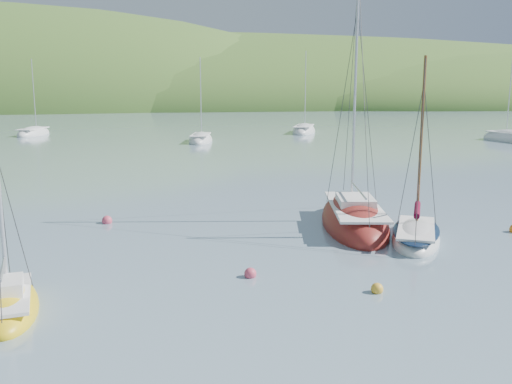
{
  "coord_description": "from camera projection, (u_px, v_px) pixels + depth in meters",
  "views": [
    {
      "loc": [
        -4.53,
        -15.38,
        6.49
      ],
      "look_at": [
        -1.09,
        8.0,
        1.98
      ],
      "focal_mm": 40.0,
      "sensor_mm": 36.0,
      "label": 1
    }
  ],
  "objects": [
    {
      "name": "ground",
      "position": [
        332.0,
        307.0,
        16.81
      ],
      "size": [
        700.0,
        700.0,
        0.0
      ],
      "primitive_type": "plane",
      "color": "slate",
      "rests_on": "ground"
    },
    {
      "name": "shoreline_hills",
      "position": [
        155.0,
        104.0,
        182.99
      ],
      "size": [
        690.0,
        135.0,
        56.0
      ],
      "color": "#316024",
      "rests_on": "ground"
    },
    {
      "name": "daysailer_white",
      "position": [
        416.0,
        236.0,
        23.85
      ],
      "size": [
        4.0,
        5.64,
        8.17
      ],
      "rotation": [
        0.0,
        0.0,
        -0.43
      ],
      "color": "white",
      "rests_on": "ground"
    },
    {
      "name": "sloop_red",
      "position": [
        354.0,
        221.0,
        26.33
      ],
      "size": [
        4.25,
        8.73,
        12.37
      ],
      "rotation": [
        0.0,
        0.0,
        -0.17
      ],
      "color": "maroon",
      "rests_on": "ground"
    },
    {
      "name": "sailboat_yellow",
      "position": [
        7.0,
        306.0,
        16.49
      ],
      "size": [
        2.61,
        4.64,
        5.8
      ],
      "rotation": [
        0.0,
        0.0,
        0.21
      ],
      "color": "yellow",
      "rests_on": "ground"
    },
    {
      "name": "distant_sloop_a",
      "position": [
        201.0,
        140.0,
        64.19
      ],
      "size": [
        3.64,
        7.46,
        10.21
      ],
      "rotation": [
        0.0,
        0.0,
        -0.16
      ],
      "color": "white",
      "rests_on": "ground"
    },
    {
      "name": "distant_sloop_b",
      "position": [
        304.0,
        131.0,
        76.04
      ],
      "size": [
        5.48,
        8.66,
        11.66
      ],
      "rotation": [
        0.0,
        0.0,
        -0.35
      ],
      "color": "white",
      "rests_on": "ground"
    },
    {
      "name": "distant_sloop_c",
      "position": [
        34.0,
        134.0,
        72.65
      ],
      "size": [
        4.1,
        7.66,
        10.39
      ],
      "rotation": [
        0.0,
        0.0,
        -0.22
      ],
      "color": "white",
      "rests_on": "ground"
    },
    {
      "name": "mooring_buoys",
      "position": [
        262.0,
        241.0,
        23.37
      ],
      "size": [
        23.34,
        11.0,
        0.5
      ],
      "color": "gold",
      "rests_on": "ground"
    }
  ]
}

